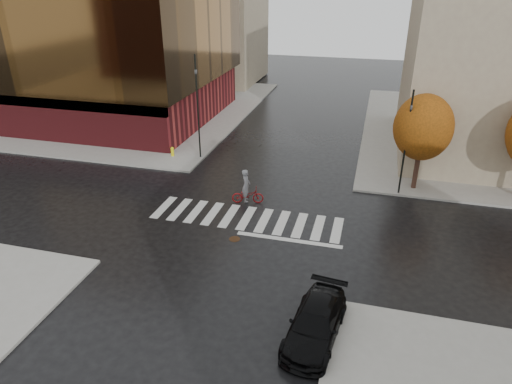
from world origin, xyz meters
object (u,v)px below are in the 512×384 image
sedan (315,323)px  fire_hydrant (172,151)px  traffic_light_nw (197,100)px  traffic_light_ne (407,137)px  cyclist (247,192)px

sedan → fire_hydrant: sedan is taller
sedan → fire_hydrant: 22.06m
traffic_light_nw → fire_hydrant: size_ratio=10.63×
fire_hydrant → traffic_light_ne: bearing=-7.5°
sedan → fire_hydrant: size_ratio=6.31×
sedan → traffic_light_ne: (3.50, 14.68, 3.39)m
traffic_light_ne → traffic_light_nw: bearing=-14.2°
sedan → cyclist: size_ratio=2.05×
traffic_light_nw → traffic_light_ne: 15.55m
traffic_light_nw → traffic_light_ne: bearing=97.1°
traffic_light_nw → cyclist: bearing=58.7°
sedan → traffic_light_nw: (-11.80, 17.38, 4.11)m
cyclist → traffic_light_ne: size_ratio=0.33×
traffic_light_nw → sedan: bearing=51.3°
cyclist → fire_hydrant: cyclist is taller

